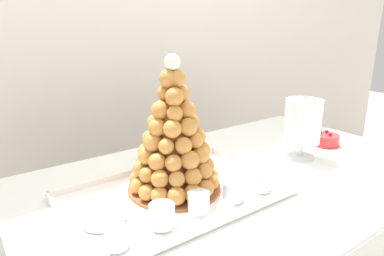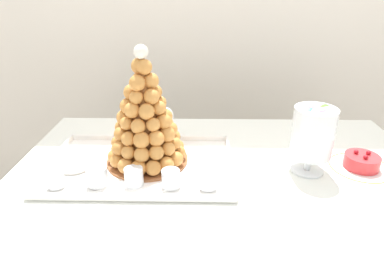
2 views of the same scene
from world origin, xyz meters
name	(u,v)px [view 1 (image 1 of 2)]	position (x,y,z in m)	size (l,w,h in m)	color
backdrop_wall	(118,19)	(0.00, 0.87, 1.25)	(4.80, 0.10, 2.50)	silver
buffet_table	(241,209)	(0.00, 0.00, 0.65)	(1.33, 0.81, 0.78)	brown
serving_tray	(175,195)	(-0.26, 0.00, 0.78)	(0.57, 0.37, 0.02)	white
croquembouche	(174,140)	(-0.24, 0.02, 0.93)	(0.26, 0.26, 0.37)	brown
dessert_cup_left	(117,238)	(-0.47, -0.12, 0.80)	(0.05, 0.05, 0.05)	silver
dessert_cup_mid_left	(162,216)	(-0.36, -0.11, 0.81)	(0.06, 0.06, 0.05)	silver
dessert_cup_centre	(199,203)	(-0.26, -0.11, 0.81)	(0.05, 0.05, 0.05)	silver
dessert_cup_mid_right	(233,192)	(-0.15, -0.12, 0.81)	(0.05, 0.05, 0.05)	silver
dessert_cup_right	(262,182)	(-0.05, -0.12, 0.81)	(0.05, 0.05, 0.05)	silver
creme_brulee_ramekin	(103,216)	(-0.46, -0.01, 0.80)	(0.10, 0.10, 0.02)	white
macaron_goblet	(303,122)	(0.26, -0.01, 0.90)	(0.12, 0.12, 0.22)	white
fruit_tart_plate	(325,142)	(0.43, 0.00, 0.79)	(0.19, 0.19, 0.06)	white
wine_glass	(165,140)	(-0.19, 0.15, 0.88)	(0.06, 0.06, 0.15)	silver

